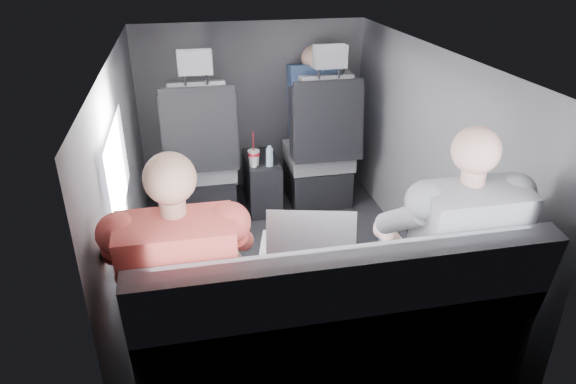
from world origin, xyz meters
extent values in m
plane|color=black|center=(0.00, 0.00, 0.00)|extent=(2.60, 2.60, 0.00)
plane|color=#B2B2AD|center=(0.00, 0.00, 1.35)|extent=(2.60, 2.60, 0.00)
cube|color=#56565B|center=(-0.90, 0.00, 0.68)|extent=(0.02, 2.60, 1.35)
cube|color=#56565B|center=(0.90, 0.00, 0.68)|extent=(0.02, 2.60, 1.35)
cube|color=#56565B|center=(0.00, 1.30, 0.68)|extent=(1.80, 0.02, 1.35)
cube|color=#56565B|center=(0.00, -1.30, 0.68)|extent=(1.80, 0.02, 1.35)
cube|color=white|center=(-0.88, -0.30, 0.90)|extent=(0.02, 0.75, 0.42)
cube|color=black|center=(0.45, 0.67, 0.80)|extent=(0.35, 0.11, 0.59)
cube|color=black|center=(-0.45, 0.92, 0.15)|extent=(0.46, 0.48, 0.30)
cube|color=slate|center=(-0.45, 0.90, 0.38)|extent=(0.48, 0.46, 0.14)
cube|color=slate|center=(-0.45, 0.70, 0.75)|extent=(0.38, 0.18, 0.61)
cube|color=black|center=(-0.67, 0.70, 0.72)|extent=(0.08, 0.21, 0.53)
cube|color=black|center=(-0.23, 0.70, 0.72)|extent=(0.08, 0.21, 0.53)
cube|color=black|center=(-0.45, 0.64, 0.74)|extent=(0.50, 0.11, 0.58)
cube|color=slate|center=(-0.45, 0.66, 1.19)|extent=(0.22, 0.10, 0.15)
cube|color=black|center=(0.45, 0.92, 0.15)|extent=(0.46, 0.48, 0.30)
cube|color=slate|center=(0.45, 0.90, 0.38)|extent=(0.48, 0.46, 0.14)
cube|color=slate|center=(0.45, 0.70, 0.75)|extent=(0.38, 0.18, 0.61)
cube|color=black|center=(0.23, 0.70, 0.72)|extent=(0.08, 0.21, 0.53)
cube|color=black|center=(0.67, 0.70, 0.72)|extent=(0.08, 0.21, 0.53)
cube|color=black|center=(0.45, 0.64, 0.74)|extent=(0.50, 0.11, 0.58)
cube|color=slate|center=(0.45, 0.66, 1.19)|extent=(0.22, 0.10, 0.15)
cube|color=black|center=(0.00, 0.88, 0.20)|extent=(0.24, 0.48, 0.40)
cylinder|color=black|center=(-0.05, 0.76, 0.41)|extent=(0.09, 0.09, 0.01)
cylinder|color=black|center=(0.06, 0.76, 0.41)|extent=(0.09, 0.09, 0.01)
cube|color=slate|center=(0.00, -1.02, 0.23)|extent=(1.60, 0.50, 0.45)
cube|color=slate|center=(0.00, -1.25, 0.68)|extent=(1.60, 0.17, 0.47)
cylinder|color=red|center=(-0.08, 0.75, 0.50)|extent=(0.09, 0.09, 0.02)
cylinder|color=white|center=(-0.08, 0.75, 0.52)|extent=(0.09, 0.09, 0.01)
cylinder|color=red|center=(-0.08, 0.75, 0.59)|extent=(0.01, 0.01, 0.14)
cylinder|color=#A3BDDC|center=(0.04, 0.73, 0.47)|extent=(0.05, 0.05, 0.13)
cylinder|color=#A3BDDC|center=(0.04, 0.73, 0.54)|extent=(0.03, 0.03, 0.02)
cube|color=silver|center=(-0.60, -0.71, 0.59)|extent=(0.41, 0.35, 0.02)
cube|color=silver|center=(-0.60, -0.73, 0.60)|extent=(0.32, 0.22, 0.00)
cube|color=silver|center=(-0.60, -0.64, 0.60)|extent=(0.12, 0.08, 0.00)
cube|color=silver|center=(-0.60, -0.87, 0.72)|extent=(0.36, 0.17, 0.24)
cube|color=white|center=(-0.60, -0.86, 0.72)|extent=(0.31, 0.15, 0.21)
cube|color=#B7B7BC|center=(-0.06, -0.70, 0.59)|extent=(0.44, 0.36, 0.02)
cube|color=silver|center=(-0.06, -0.72, 0.60)|extent=(0.34, 0.22, 0.00)
cube|color=#B7B7BC|center=(-0.06, -0.62, 0.60)|extent=(0.13, 0.09, 0.00)
cube|color=#B7B7BC|center=(-0.06, -0.87, 0.73)|extent=(0.39, 0.17, 0.26)
cube|color=white|center=(-0.06, -0.86, 0.72)|extent=(0.34, 0.14, 0.22)
cube|color=black|center=(0.56, -0.69, 0.59)|extent=(0.31, 0.22, 0.02)
cube|color=black|center=(0.56, -0.71, 0.60)|extent=(0.25, 0.13, 0.00)
cube|color=black|center=(0.56, -0.63, 0.60)|extent=(0.09, 0.05, 0.00)
cube|color=black|center=(0.56, -0.83, 0.70)|extent=(0.31, 0.08, 0.20)
cube|color=white|center=(0.56, -0.82, 0.70)|extent=(0.27, 0.06, 0.17)
cube|color=#323237|center=(-0.72, -0.90, 0.52)|extent=(0.15, 0.45, 0.13)
cube|color=#323237|center=(-0.50, -0.90, 0.52)|extent=(0.15, 0.45, 0.13)
cube|color=#323237|center=(-0.72, -0.67, 0.23)|extent=(0.13, 0.13, 0.45)
cube|color=#323237|center=(-0.50, -0.67, 0.23)|extent=(0.13, 0.13, 0.45)
cube|color=#BE4A3E|center=(-0.61, -1.10, 0.76)|extent=(0.41, 0.27, 0.55)
sphere|color=tan|center=(-0.61, -1.07, 1.16)|extent=(0.18, 0.18, 0.18)
cylinder|color=tan|center=(-0.81, -0.82, 0.67)|extent=(0.11, 0.28, 0.12)
cylinder|color=tan|center=(-0.41, -0.82, 0.67)|extent=(0.11, 0.28, 0.12)
cube|color=navy|center=(0.42, -0.90, 0.52)|extent=(0.15, 0.45, 0.13)
cube|color=navy|center=(0.64, -0.90, 0.52)|extent=(0.15, 0.45, 0.13)
cube|color=navy|center=(0.42, -0.66, 0.23)|extent=(0.13, 0.13, 0.45)
cube|color=navy|center=(0.64, -0.66, 0.23)|extent=(0.13, 0.13, 0.45)
cube|color=gray|center=(0.53, -1.10, 0.77)|extent=(0.41, 0.28, 0.56)
sphere|color=#E0AD99|center=(0.53, -1.07, 1.17)|extent=(0.19, 0.19, 0.19)
cylinder|color=#E0AD99|center=(0.32, -0.82, 0.68)|extent=(0.12, 0.29, 0.12)
cylinder|color=#E0AD99|center=(0.74, -0.82, 0.68)|extent=(0.12, 0.29, 0.12)
cube|color=navy|center=(0.45, 1.08, 0.78)|extent=(0.38, 0.25, 0.56)
sphere|color=tan|center=(0.45, 1.10, 1.09)|extent=(0.19, 0.19, 0.19)
cube|color=navy|center=(0.45, 1.14, 0.49)|extent=(0.33, 0.38, 0.12)
camera|label=1|loc=(-0.54, -2.70, 1.88)|focal=32.00mm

